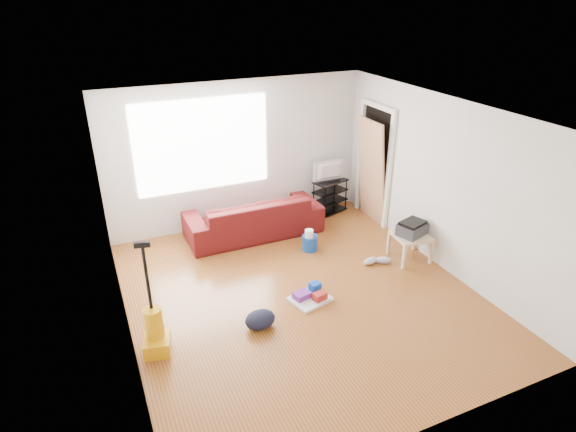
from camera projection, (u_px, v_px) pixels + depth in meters
name	position (u px, v px, depth m)	size (l,w,h in m)	color
room	(302.00, 206.00, 6.22)	(4.51, 5.01, 2.51)	brown
sofa	(254.00, 234.00, 8.24)	(2.27, 0.89, 0.66)	#4A0C09
tv_stand	(330.00, 196.00, 8.91)	(0.70, 0.53, 0.62)	black
tv	(331.00, 171.00, 8.70)	(0.63, 0.08, 0.36)	black
side_table	(411.00, 238.00, 7.34)	(0.56, 0.56, 0.42)	tan
printer	(412.00, 228.00, 7.26)	(0.50, 0.43, 0.22)	#2C2D34
bucket	(310.00, 250.00, 7.73)	(0.25, 0.25, 0.25)	#11429E
toilet_paper	(309.00, 240.00, 7.63)	(0.13, 0.13, 0.12)	white
cleaning_tray	(311.00, 296.00, 6.48)	(0.59, 0.51, 0.18)	silver
backpack	(260.00, 327.00, 5.99)	(0.39, 0.31, 0.21)	black
sneakers	(377.00, 261.00, 7.32)	(0.47, 0.24, 0.11)	#B1B1C1
vacuum	(155.00, 332.00, 5.50)	(0.36, 0.39, 1.40)	orange
door_panel	(368.00, 219.00, 8.75)	(0.04, 0.74, 1.85)	tan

